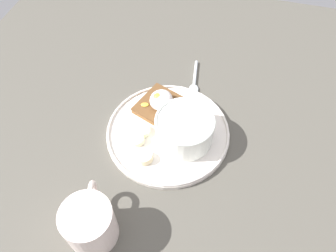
% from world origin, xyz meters
% --- Properties ---
extents(ground_plane, '(1.20, 1.20, 0.02)m').
position_xyz_m(ground_plane, '(0.00, 0.00, 0.01)').
color(ground_plane, '#4D4941').
rests_on(ground_plane, ground).
extents(plate, '(0.28, 0.28, 0.02)m').
position_xyz_m(plate, '(0.00, 0.00, 0.03)').
color(plate, silver).
rests_on(plate, ground_plane).
extents(oatmeal_bowl, '(0.13, 0.13, 0.07)m').
position_xyz_m(oatmeal_bowl, '(0.01, 0.04, 0.06)').
color(oatmeal_bowl, white).
rests_on(oatmeal_bowl, plate).
extents(toast_slice, '(0.13, 0.13, 0.02)m').
position_xyz_m(toast_slice, '(-0.06, -0.03, 0.04)').
color(toast_slice, brown).
rests_on(toast_slice, plate).
extents(poached_egg, '(0.06, 0.07, 0.04)m').
position_xyz_m(poached_egg, '(-0.06, -0.03, 0.06)').
color(poached_egg, white).
rests_on(poached_egg, toast_slice).
extents(banana_slice_front, '(0.04, 0.04, 0.02)m').
position_xyz_m(banana_slice_front, '(0.08, -0.03, 0.04)').
color(banana_slice_front, beige).
rests_on(banana_slice_front, plate).
extents(banana_slice_left, '(0.04, 0.04, 0.02)m').
position_xyz_m(banana_slice_left, '(0.05, -0.06, 0.04)').
color(banana_slice_left, beige).
rests_on(banana_slice_left, plate).
extents(banana_slice_back, '(0.05, 0.05, 0.02)m').
position_xyz_m(banana_slice_back, '(0.02, -0.05, 0.04)').
color(banana_slice_back, '#EFEAB7').
rests_on(banana_slice_back, plate).
extents(coffee_mug, '(0.12, 0.09, 0.09)m').
position_xyz_m(coffee_mug, '(0.25, -0.07, 0.07)').
color(coffee_mug, silver).
rests_on(coffee_mug, ground_plane).
extents(spoon, '(0.12, 0.03, 0.01)m').
position_xyz_m(spoon, '(-0.17, 0.02, 0.02)').
color(spoon, silver).
rests_on(spoon, ground_plane).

